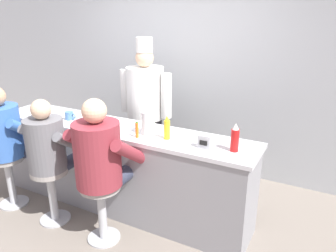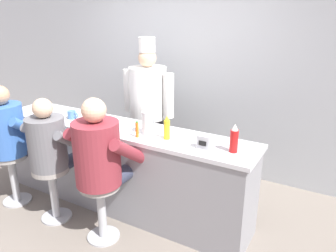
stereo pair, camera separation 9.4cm
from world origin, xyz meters
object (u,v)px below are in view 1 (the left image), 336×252
coffee_mug_tan (41,115)px  diner_seated_blue (5,135)px  cereal_bowl (93,122)px  coffee_mug_blue (70,116)px  diner_seated_grey (49,149)px  cook_in_whites_near (146,105)px  hot_sauce_bottle_orange (137,130)px  breakfast_plate (107,129)px  mustard_bottle_yellow (167,128)px  napkin_dispenser_chrome (205,142)px  diner_seated_maroon (101,158)px  water_pitcher_clear (148,123)px  ketchup_bottle_red (235,138)px

coffee_mug_tan → diner_seated_blue: size_ratio=0.09×
cereal_bowl → coffee_mug_blue: bearing=178.1°
diner_seated_grey → coffee_mug_blue: bearing=107.0°
cook_in_whites_near → coffee_mug_tan: bearing=-132.5°
hot_sauce_bottle_orange → breakfast_plate: size_ratio=0.69×
mustard_bottle_yellow → diner_seated_blue: size_ratio=0.17×
cereal_bowl → napkin_dispenser_chrome: 1.29m
coffee_mug_blue → hot_sauce_bottle_orange: bearing=-6.3°
diner_seated_grey → diner_seated_maroon: bearing=0.4°
mustard_bottle_yellow → napkin_dispenser_chrome: mustard_bottle_yellow is taller
napkin_dispenser_chrome → diner_seated_maroon: (-0.84, -0.42, -0.17)m
diner_seated_maroon → napkin_dispenser_chrome: bearing=26.6°
water_pitcher_clear → coffee_mug_tan: bearing=-173.8°
diner_seated_grey → mustard_bottle_yellow: bearing=22.9°
breakfast_plate → coffee_mug_tan: 0.89m
breakfast_plate → coffee_mug_tan: bearing=-176.9°
mustard_bottle_yellow → diner_seated_grey: diner_seated_grey is taller
coffee_mug_blue → napkin_dispenser_chrome: napkin_dispenser_chrome is taller
ketchup_bottle_red → napkin_dispenser_chrome: size_ratio=2.11×
ketchup_bottle_red → coffee_mug_blue: size_ratio=1.81×
mustard_bottle_yellow → coffee_mug_tan: mustard_bottle_yellow is taller
water_pitcher_clear → diner_seated_grey: (-0.87, -0.49, -0.27)m
diner_seated_blue → diner_seated_maroon: bearing=0.1°
ketchup_bottle_red → cook_in_whites_near: cook_in_whites_near is taller
mustard_bottle_yellow → diner_seated_blue: (-1.75, -0.46, -0.23)m
water_pitcher_clear → coffee_mug_blue: bearing=-178.8°
napkin_dispenser_chrome → diner_seated_maroon: diner_seated_maroon is taller
water_pitcher_clear → coffee_mug_blue: water_pitcher_clear is taller
cook_in_whites_near → hot_sauce_bottle_orange: bearing=-63.1°
ketchup_bottle_red → napkin_dispenser_chrome: ketchup_bottle_red is taller
napkin_dispenser_chrome → coffee_mug_tan: bearing=-177.6°
cereal_bowl → coffee_mug_tan: (-0.66, -0.11, 0.02)m
hot_sauce_bottle_orange → coffee_mug_tan: 1.28m
coffee_mug_blue → diner_seated_maroon: diner_seated_maroon is taller
cereal_bowl → napkin_dispenser_chrome: (1.29, -0.03, 0.04)m
diner_seated_blue → diner_seated_grey: size_ratio=1.04×
cereal_bowl → coffee_mug_blue: (-0.35, 0.01, 0.02)m
napkin_dispenser_chrome → hot_sauce_bottle_orange: bearing=-174.4°
mustard_bottle_yellow → cereal_bowl: size_ratio=1.72×
ketchup_bottle_red → water_pitcher_clear: bearing=179.8°
diner_seated_grey → diner_seated_maroon: 0.66m
napkin_dispenser_chrome → cereal_bowl: bearing=178.7°
mustard_bottle_yellow → napkin_dispenser_chrome: bearing=-5.3°
diner_seated_blue → hot_sauce_bottle_orange: bearing=13.6°
hot_sauce_bottle_orange → cook_in_whites_near: size_ratio=0.09×
ketchup_bottle_red → coffee_mug_tan: bearing=-176.4°
diner_seated_grey → breakfast_plate: bearing=42.1°
mustard_bottle_yellow → hot_sauce_bottle_orange: 0.29m
diner_seated_maroon → cook_in_whites_near: 1.28m
ketchup_bottle_red → cereal_bowl: bearing=-178.9°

